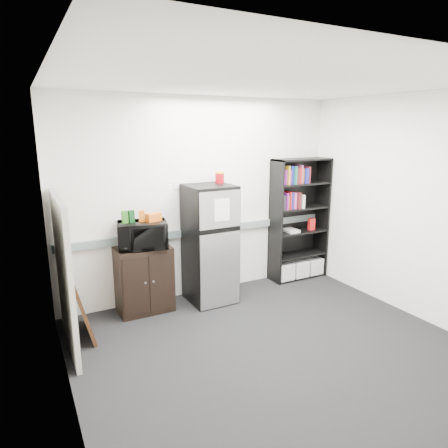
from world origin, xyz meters
name	(u,v)px	position (x,y,z in m)	size (l,w,h in m)	color
floor	(272,347)	(0.00, 0.00, 0.00)	(4.00, 4.00, 0.00)	black
wall_back	(203,198)	(0.00, 1.75, 1.35)	(4.00, 0.02, 2.70)	white
wall_right	(412,207)	(2.00, 0.00, 1.35)	(0.02, 3.50, 2.70)	white
wall_left	(60,253)	(-2.00, 0.00, 1.35)	(0.02, 3.50, 2.70)	white
ceiling	(280,81)	(0.00, 0.00, 2.70)	(4.00, 3.50, 0.02)	white
electrical_raceway	(204,230)	(0.00, 1.72, 0.90)	(3.92, 0.05, 0.10)	slate
wall_note	(178,185)	(-0.35, 1.74, 1.55)	(0.14, 0.00, 0.10)	white
bookshelf	(299,220)	(1.53, 1.57, 0.91)	(0.90, 0.34, 1.85)	black
cubicle_partition	(64,273)	(-1.90, 1.08, 0.81)	(0.06, 1.30, 1.62)	#A09B8E
cabinet	(144,279)	(-0.94, 1.50, 0.42)	(0.67, 0.45, 0.84)	black
microwave	(142,235)	(-0.94, 1.48, 1.01)	(0.59, 0.40, 0.33)	black
snack_box_a	(125,217)	(-1.13, 1.52, 1.24)	(0.07, 0.05, 0.15)	#26611B
snack_box_b	(131,216)	(-1.05, 1.52, 1.24)	(0.07, 0.05, 0.15)	#0C3514
snack_box_c	(142,216)	(-0.92, 1.52, 1.24)	(0.07, 0.05, 0.14)	orange
snack_bag	(153,217)	(-0.79, 1.47, 1.22)	(0.18, 0.10, 0.10)	#D86015
refrigerator	(210,244)	(-0.05, 1.42, 0.79)	(0.60, 0.63, 1.57)	black
coffee_can	(220,177)	(0.16, 1.55, 1.66)	(0.12, 0.12, 0.17)	#A10710
framed_poster	(79,301)	(-1.77, 1.20, 0.43)	(0.24, 0.66, 0.84)	black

